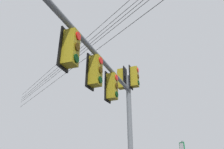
# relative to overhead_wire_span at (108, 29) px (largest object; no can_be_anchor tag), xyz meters

# --- Properties ---
(signal_mast_assembly) EXTENTS (5.75, 3.29, 6.26)m
(signal_mast_assembly) POSITION_rel_overhead_wire_span_xyz_m (-2.70, -0.09, -4.76)
(signal_mast_assembly) COLOR slate
(signal_mast_assembly) RESTS_ON ground
(overhead_wire_span) EXTENTS (28.85, 17.80, 1.72)m
(overhead_wire_span) POSITION_rel_overhead_wire_span_xyz_m (0.00, 0.00, 0.00)
(overhead_wire_span) COLOR black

